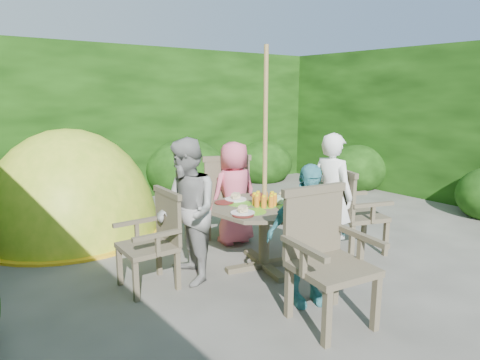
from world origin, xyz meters
TOP-DOWN VIEW (x-y plane):
  - ground at (0.00, 0.00)m, footprint 60.00×60.00m
  - hedge_enclosure at (0.00, 1.33)m, footprint 9.00×9.00m
  - patio_table at (-0.46, 0.03)m, footprint 1.38×1.38m
  - parasol_pole at (-0.46, 0.03)m, footprint 0.05×0.05m
  - garden_chair_right at (0.60, -0.25)m, footprint 0.64×0.68m
  - garden_chair_left at (-1.53, 0.32)m, footprint 0.48×0.53m
  - garden_chair_back at (-0.19, 1.09)m, footprint 0.75×0.72m
  - garden_chair_front at (-0.75, -1.03)m, footprint 0.68×0.63m
  - child_right at (0.31, -0.18)m, footprint 0.37×0.52m
  - child_left at (-1.23, 0.23)m, footprint 0.65×0.76m
  - child_back at (-0.26, 0.80)m, footprint 0.62×0.43m
  - child_front at (-0.67, -0.75)m, footprint 0.76×0.53m
  - dome_tent at (-1.66, 2.39)m, footprint 2.63×2.63m

SIDE VIEW (x-z plane):
  - ground at x=0.00m, z-range 0.00..0.00m
  - dome_tent at x=-1.66m, z-range -1.33..1.33m
  - garden_chair_left at x=-1.53m, z-range 0.03..0.89m
  - garden_chair_right at x=0.60m, z-range 0.03..0.94m
  - garden_chair_back at x=-0.19m, z-range 0.03..1.02m
  - garden_chair_front at x=-0.75m, z-range 0.03..1.04m
  - patio_table at x=-0.46m, z-range 0.16..0.94m
  - child_front at x=-0.67m, z-range 0.00..1.20m
  - child_back at x=-0.26m, z-range 0.00..1.21m
  - child_right at x=0.31m, z-range 0.00..1.35m
  - child_left at x=-1.23m, z-range 0.00..1.37m
  - parasol_pole at x=-0.46m, z-range 0.00..2.20m
  - hedge_enclosure at x=0.00m, z-range 0.00..2.50m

